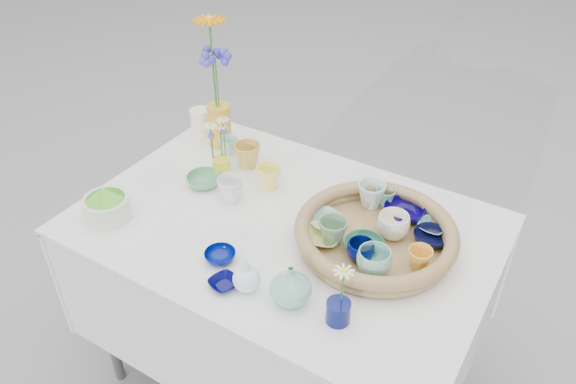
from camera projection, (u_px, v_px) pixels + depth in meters
The scene contains 34 objects.
ground at pixel (285, 375), 2.19m from camera, with size 80.00×80.00×0.00m, color gray.
display_table at pixel (285, 375), 2.19m from camera, with size 1.26×0.86×0.77m, color white, non-canonical shape.
wicker_tray at pixel (375, 235), 1.63m from camera, with size 0.47×0.47×0.08m, color olive, non-canonical shape.
tray_ceramic_0 at pixel (404, 212), 1.72m from camera, with size 0.12×0.12×0.04m, color #0B0056.
tray_ceramic_1 at pixel (431, 238), 1.62m from camera, with size 0.11×0.11×0.03m, color black.
tray_ceramic_2 at pixel (419, 259), 1.53m from camera, with size 0.07×0.07×0.06m, color gold.
tray_ceramic_3 at pixel (364, 247), 1.59m from camera, with size 0.11×0.11×0.04m, color #317F5A.
tray_ceramic_4 at pixel (333, 232), 1.61m from camera, with size 0.09×0.09×0.08m, color slate.
tray_ceramic_5 at pixel (325, 221), 1.69m from camera, with size 0.11×0.11×0.03m, color #83B5A9.
tray_ceramic_6 at pixel (371, 195), 1.75m from camera, with size 0.09×0.09×0.08m, color silver.
tray_ceramic_7 at pixel (393, 226), 1.63m from camera, with size 0.10×0.10×0.08m, color white.
tray_ceramic_8 at pixel (432, 227), 1.67m from camera, with size 0.08×0.08×0.02m, color #70B3DC.
tray_ceramic_9 at pixel (361, 251), 1.56m from camera, with size 0.08×0.08×0.06m, color #020A4B.
tray_ceramic_10 at pixel (322, 237), 1.63m from camera, with size 0.11×0.11×0.03m, color #F1EA80.
tray_ceramic_11 at pixel (374, 262), 1.51m from camera, with size 0.10×0.10×0.08m, color #80CEB8.
tray_ceramic_12 at pixel (386, 197), 1.76m from camera, with size 0.06×0.06×0.06m, color #5AA385.
loose_ceramic_0 at pixel (247, 155), 1.97m from camera, with size 0.09×0.09×0.09m, color gold.
loose_ceramic_1 at pixel (269, 177), 1.86m from camera, with size 0.08×0.08×0.08m, color #FFF26A.
loose_ceramic_2 at pixel (204, 180), 1.89m from camera, with size 0.12×0.12×0.04m, color #529D68.
loose_ceramic_3 at pixel (231, 189), 1.81m from camera, with size 0.09×0.09×0.08m, color white.
loose_ceramic_4 at pixel (220, 256), 1.59m from camera, with size 0.09×0.09×0.03m, color #000D6B.
loose_ceramic_5 at pixel (229, 146), 2.04m from camera, with size 0.07×0.07×0.06m, color #9FD5BC.
loose_ceramic_6 at pixel (224, 283), 1.51m from camera, with size 0.08×0.08×0.02m, color #02023D.
fluted_bowl at pixel (107, 208), 1.73m from camera, with size 0.14×0.14×0.07m, color silver, non-canonical shape.
bud_vase_paleblue at pixel (246, 273), 1.47m from camera, with size 0.08×0.08×0.12m, color white, non-canonical shape.
bud_vase_seafoam at pixel (291, 285), 1.44m from camera, with size 0.11×0.11×0.11m, color #7CBCAA.
bud_vase_cobalt at pixel (338, 312), 1.40m from camera, with size 0.06×0.06×0.06m, color #09104E.
single_daisy at pixel (343, 286), 1.36m from camera, with size 0.06×0.06×0.11m, color white, non-canonical shape.
tall_vase_yellow at pixel (219, 125), 2.07m from camera, with size 0.09×0.09×0.16m, color gold.
gerbera at pixel (213, 65), 1.92m from camera, with size 0.13×0.13×0.33m, color orange, non-canonical shape.
hydrangea at pixel (217, 82), 1.96m from camera, with size 0.07×0.07×0.26m, color #423BC3, non-canonical shape.
white_pitcher at pixel (201, 122), 2.14m from camera, with size 0.11×0.08×0.10m, color white, non-canonical shape.
daisy_cup at pixel (222, 167), 1.93m from camera, with size 0.06×0.06×0.07m, color yellow.
daisy_posy at pixel (218, 139), 1.88m from camera, with size 0.08×0.08×0.14m, color white, non-canonical shape.
Camera 1 is at (0.71, -1.14, 1.86)m, focal length 35.00 mm.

